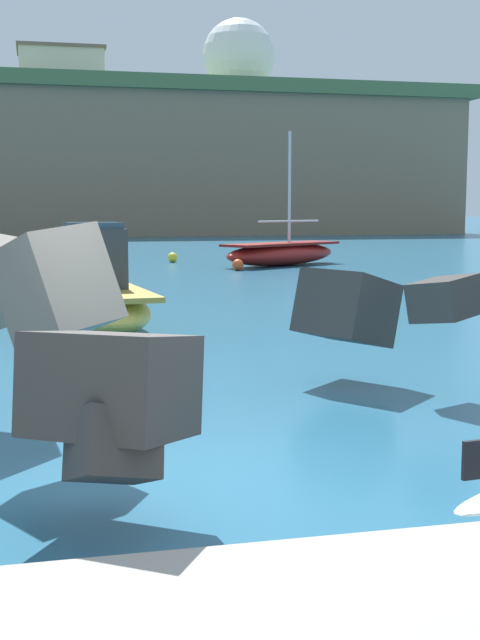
# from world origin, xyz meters

# --- Properties ---
(ground_plane) EXTENTS (400.00, 400.00, 0.00)m
(ground_plane) POSITION_xyz_m (0.00, 0.00, 0.00)
(ground_plane) COLOR #235B7A
(breakwater_jetty) EXTENTS (31.59, 6.71, 2.54)m
(breakwater_jetty) POSITION_xyz_m (0.56, 2.33, 1.17)
(breakwater_jetty) COLOR slate
(breakwater_jetty) RESTS_ON ground
(boat_near_right) EXTENTS (6.22, 4.76, 5.53)m
(boat_near_right) POSITION_xyz_m (8.97, 27.59, 0.52)
(boat_near_right) COLOR maroon
(boat_near_right) RESTS_ON ground
(boat_mid_right) EXTENTS (2.33, 4.51, 2.12)m
(boat_mid_right) POSITION_xyz_m (0.06, 9.91, 0.65)
(boat_mid_right) COLOR #EAC64C
(boat_mid_right) RESTS_ON ground
(mooring_buoy_inner) EXTENTS (0.44, 0.44, 0.44)m
(mooring_buoy_inner) POSITION_xyz_m (6.52, 25.18, 0.22)
(mooring_buoy_inner) COLOR #E54C1E
(mooring_buoy_inner) RESTS_ON ground
(mooring_buoy_outer) EXTENTS (0.44, 0.44, 0.44)m
(mooring_buoy_outer) POSITION_xyz_m (4.85, 30.61, 0.22)
(mooring_buoy_outer) COLOR yellow
(mooring_buoy_outer) RESTS_ON ground
(radar_dome) EXTENTS (8.29, 8.29, 10.59)m
(radar_dome) POSITION_xyz_m (22.42, 91.92, 19.06)
(radar_dome) COLOR silver
(radar_dome) RESTS_ON headland_bluff
(station_building_central) EXTENTS (8.21, 6.60, 4.33)m
(station_building_central) POSITION_xyz_m (2.01, 79.99, 15.35)
(station_building_central) COLOR beige
(station_building_central) RESTS_ON headland_bluff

